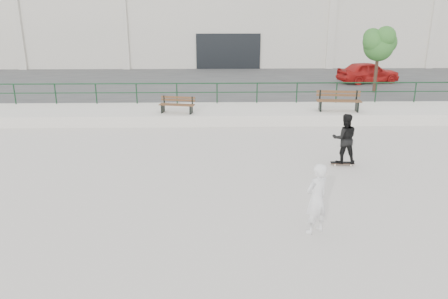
{
  "coord_description": "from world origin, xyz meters",
  "views": [
    {
      "loc": [
        -1.18,
        -10.77,
        5.02
      ],
      "look_at": [
        -0.87,
        2.0,
        0.89
      ],
      "focal_mm": 35.0,
      "sensor_mm": 36.0,
      "label": 1
    }
  ],
  "objects_px": {
    "skateboard": "(342,163)",
    "standing_skater": "(345,138)",
    "red_car": "(368,72)",
    "seated_skater": "(316,199)",
    "bench_right": "(339,101)",
    "tree": "(379,43)",
    "bench_left": "(177,105)"
  },
  "relations": [
    {
      "from": "bench_right",
      "to": "red_car",
      "type": "bearing_deg",
      "value": 69.2
    },
    {
      "from": "bench_left",
      "to": "standing_skater",
      "type": "bearing_deg",
      "value": -31.99
    },
    {
      "from": "skateboard",
      "to": "standing_skater",
      "type": "xyz_separation_m",
      "value": [
        0.0,
        -0.0,
        0.86
      ]
    },
    {
      "from": "red_car",
      "to": "standing_skater",
      "type": "bearing_deg",
      "value": 145.09
    },
    {
      "from": "bench_left",
      "to": "bench_right",
      "type": "height_order",
      "value": "bench_right"
    },
    {
      "from": "bench_left",
      "to": "bench_right",
      "type": "xyz_separation_m",
      "value": [
        7.44,
        0.23,
        0.09
      ]
    },
    {
      "from": "skateboard",
      "to": "seated_skater",
      "type": "bearing_deg",
      "value": -109.68
    },
    {
      "from": "bench_right",
      "to": "bench_left",
      "type": "bearing_deg",
      "value": -171.9
    },
    {
      "from": "skateboard",
      "to": "standing_skater",
      "type": "height_order",
      "value": "standing_skater"
    },
    {
      "from": "bench_right",
      "to": "seated_skater",
      "type": "distance_m",
      "value": 11.13
    },
    {
      "from": "red_car",
      "to": "skateboard",
      "type": "bearing_deg",
      "value": 145.09
    },
    {
      "from": "bench_right",
      "to": "tree",
      "type": "distance_m",
      "value": 6.2
    },
    {
      "from": "standing_skater",
      "to": "tree",
      "type": "bearing_deg",
      "value": -109.26
    },
    {
      "from": "tree",
      "to": "skateboard",
      "type": "relative_size",
      "value": 4.61
    },
    {
      "from": "standing_skater",
      "to": "seated_skater",
      "type": "height_order",
      "value": "standing_skater"
    },
    {
      "from": "tree",
      "to": "red_car",
      "type": "distance_m",
      "value": 3.95
    },
    {
      "from": "bench_left",
      "to": "seated_skater",
      "type": "xyz_separation_m",
      "value": [
        4.0,
        -10.35,
        -0.01
      ]
    },
    {
      "from": "bench_left",
      "to": "skateboard",
      "type": "relative_size",
      "value": 2.1
    },
    {
      "from": "red_car",
      "to": "seated_skater",
      "type": "xyz_separation_m",
      "value": [
        -7.52,
        -18.56,
        -0.31
      ]
    },
    {
      "from": "red_car",
      "to": "standing_skater",
      "type": "height_order",
      "value": "red_car"
    },
    {
      "from": "seated_skater",
      "to": "bench_left",
      "type": "bearing_deg",
      "value": -100.34
    },
    {
      "from": "red_car",
      "to": "tree",
      "type": "bearing_deg",
      "value": 154.52
    },
    {
      "from": "tree",
      "to": "skateboard",
      "type": "xyz_separation_m",
      "value": [
        -4.83,
        -10.68,
        -3.16
      ]
    },
    {
      "from": "bench_right",
      "to": "tree",
      "type": "bearing_deg",
      "value": 60.55
    },
    {
      "from": "bench_left",
      "to": "standing_skater",
      "type": "height_order",
      "value": "standing_skater"
    },
    {
      "from": "bench_right",
      "to": "tree",
      "type": "height_order",
      "value": "tree"
    },
    {
      "from": "bench_left",
      "to": "tree",
      "type": "bearing_deg",
      "value": 36.44
    },
    {
      "from": "standing_skater",
      "to": "seated_skater",
      "type": "distance_m",
      "value": 4.99
    },
    {
      "from": "skateboard",
      "to": "seated_skater",
      "type": "xyz_separation_m",
      "value": [
        -1.98,
        -4.58,
        0.78
      ]
    },
    {
      "from": "red_car",
      "to": "seated_skater",
      "type": "bearing_deg",
      "value": 144.67
    },
    {
      "from": "tree",
      "to": "seated_skater",
      "type": "xyz_separation_m",
      "value": [
        -6.81,
        -15.27,
        -2.38
      ]
    },
    {
      "from": "red_car",
      "to": "bench_right",
      "type": "bearing_deg",
      "value": 139.61
    }
  ]
}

